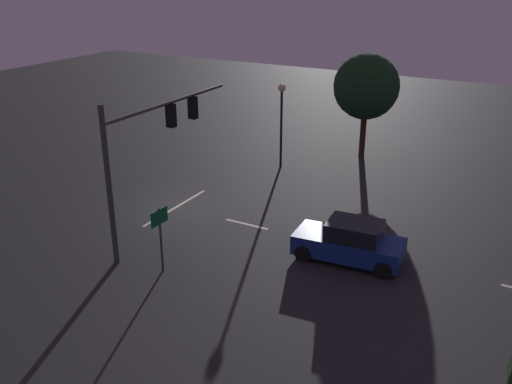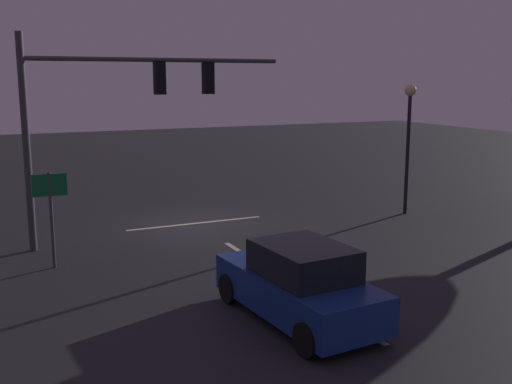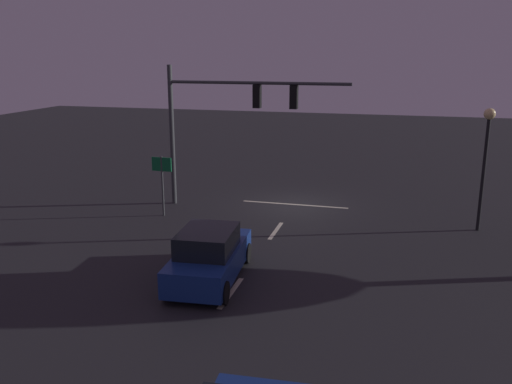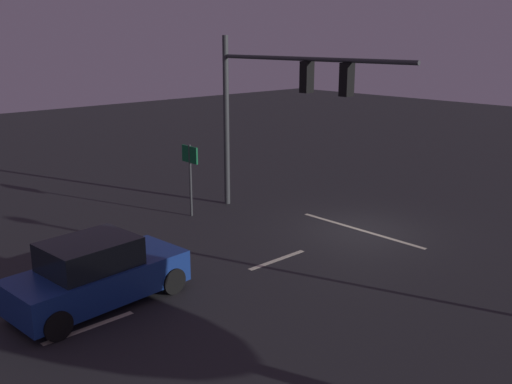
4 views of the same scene
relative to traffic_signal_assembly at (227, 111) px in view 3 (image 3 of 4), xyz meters
The scene contains 8 objects.
ground_plane 5.43m from the traffic_signal_assembly, 157.71° to the right, with size 80.00×80.00×0.00m, color #232326.
traffic_signal_assembly is the anchor object (origin of this frame).
lane_dash_far 5.99m from the traffic_signal_assembly, 135.89° to the left, with size 2.20×0.16×0.01m, color beige.
lane_dash_mid 10.28m from the traffic_signal_assembly, 108.22° to the left, with size 2.20×0.16×0.01m, color beige.
stop_bar 5.42m from the traffic_signal_assembly, 157.73° to the right, with size 5.00×0.16×0.01m, color beige.
car_approaching 9.07m from the traffic_signal_assembly, 103.72° to the left, with size 2.19×4.47×1.70m.
street_lamp_left_kerb 10.79m from the traffic_signal_assembly, behind, with size 0.44×0.44×4.89m.
route_sign 3.98m from the traffic_signal_assembly, 41.32° to the left, with size 0.90×0.09×2.65m.
Camera 3 is at (-4.53, 24.13, 6.93)m, focal length 37.97 mm.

